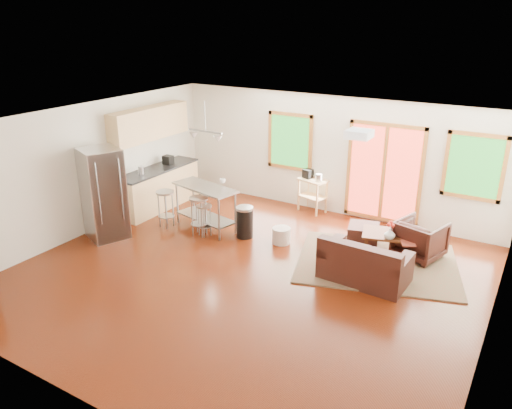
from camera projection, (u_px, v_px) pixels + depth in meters
The scene contains 28 objects.
floor at pixel (247, 276), 8.54m from camera, with size 7.50×7.00×0.02m, color #3C1205.
ceiling at pixel (246, 124), 7.61m from camera, with size 7.50×7.00×0.02m, color white.
back_wall at pixel (331, 155), 10.89m from camera, with size 7.50×0.02×2.60m, color white.
left_wall at pixel (86, 170), 9.89m from camera, with size 0.02×7.00×2.60m, color white.
right_wall at pixel (500, 259), 6.27m from camera, with size 0.02×7.00×2.60m, color white.
front_wall at pixel (71, 306), 5.27m from camera, with size 7.50×0.02×2.60m, color white.
window_left at pixel (290, 141), 11.26m from camera, with size 1.10×0.05×1.30m.
french_doors at pixel (384, 173), 10.35m from camera, with size 1.60×0.05×2.10m.
window_right at pixel (474, 167), 9.39m from camera, with size 1.10×0.05×1.30m.
rug at pixel (377, 263), 8.94m from camera, with size 2.77×2.13×0.03m, color #495D3D.
loveseat at pixel (364, 265), 8.25m from camera, with size 1.45×0.86×0.75m.
coffee_table at pixel (392, 236), 9.16m from camera, with size 1.19×0.91×0.42m.
armchair at pixel (420, 237), 9.04m from camera, with size 0.77×0.72×0.79m, color black.
ottoman at pixel (363, 234), 9.67m from camera, with size 0.57×0.57×0.38m, color black.
pouf at pixel (281, 235), 9.71m from camera, with size 0.36×0.36×0.31m, color beige.
vase at pixel (390, 233), 8.92m from camera, with size 0.23×0.24×0.35m.
book at pixel (402, 235), 8.74m from camera, with size 0.24×0.03×0.32m, color maroon.
cabinets at pixel (156, 169), 11.25m from camera, with size 0.64×2.24×2.30m.
refrigerator at pixel (104, 194), 9.72m from camera, with size 0.94×0.93×1.81m.
island at pixel (205, 200), 10.22m from camera, with size 1.53×0.88×0.91m.
cup at pixel (222, 180), 10.19m from camera, with size 0.12×0.09×0.12m, color white.
bar_stool_a at pixel (165, 200), 10.31m from camera, with size 0.41×0.41×0.79m.
bar_stool_b at pixel (199, 207), 9.90m from camera, with size 0.45×0.45×0.80m.
bar_stool_c at pixel (204, 213), 9.92m from camera, with size 0.38×0.38×0.65m.
trash_can at pixel (245, 222), 9.91m from camera, with size 0.44×0.44×0.64m.
kitchen_cart at pixel (312, 184), 11.11m from camera, with size 0.71×0.56×0.96m.
ceiling_flush at pixel (359, 134), 7.35m from camera, with size 0.35×0.35×0.12m, color white.
pendant_light at pixel (206, 136), 9.98m from camera, with size 0.80×0.18×0.79m.
Camera 1 is at (4.02, -6.39, 4.17)m, focal length 35.00 mm.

